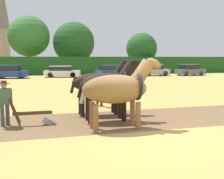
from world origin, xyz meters
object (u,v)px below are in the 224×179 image
parked_car_center (62,72)px  draft_horse_trail_left (101,82)px  parked_car_center_left (11,72)px  draft_horse_lead_left (118,89)px  church_spire (3,22)px  farmer_beside_team (99,86)px  draft_horse_lead_right (108,85)px  parked_car_right (154,70)px  tree_left (29,36)px  parked_car_center_right (111,71)px  parked_car_far_right (190,70)px  tree_center_left (74,43)px  farmer_at_plow (4,100)px  tree_center (142,48)px  plow (36,116)px

parked_car_center → draft_horse_trail_left: bearing=-78.5°
parked_car_center_left → draft_horse_lead_left: bearing=-68.7°
church_spire → farmer_beside_team: bearing=-78.8°
farmer_beside_team → draft_horse_lead_right: bearing=-150.7°
parked_car_center → parked_car_right: size_ratio=1.21×
tree_left → parked_car_center_right: size_ratio=2.07×
draft_horse_lead_left → draft_horse_trail_left: size_ratio=1.01×
parked_car_far_right → parked_car_center: bearing=170.2°
tree_center_left → parked_car_center_left: size_ratio=2.10×
farmer_at_plow → parked_car_center_right: 26.94m
church_spire → parked_car_center: bearing=-72.4°
church_spire → parked_car_right: (23.55, -35.12, -9.96)m
draft_horse_trail_left → farmer_at_plow: size_ratio=1.79×
tree_left → church_spire: 25.64m
draft_horse_lead_right → parked_car_center_right: draft_horse_lead_right is taller
draft_horse_lead_left → parked_car_far_right: bearing=54.7°
parked_car_far_right → draft_horse_trail_left: bearing=-133.8°
draft_horse_lead_left → parked_car_far_right: size_ratio=0.70×
draft_horse_lead_right → tree_center: bearing=66.6°
draft_horse_trail_left → parked_car_right: bearing=61.2°
tree_center_left → tree_left: bearing=-173.6°
draft_horse_trail_left → farmer_beside_team: bearing=79.1°
tree_center → parked_car_right: (-1.47, -9.17, -3.28)m
tree_center_left → parked_car_center_right: tree_center_left is taller
tree_left → parked_car_center_left: (-1.75, -11.34, -5.09)m
tree_left → tree_center_left: bearing=6.4°
parked_car_right → parked_car_far_right: 5.14m
farmer_at_plow → tree_left: bearing=140.5°
draft_horse_lead_left → farmer_at_plow: bearing=159.1°
plow → parked_car_far_right: (20.30, 25.04, 0.43)m
tree_center_left → plow: size_ratio=5.23×
draft_horse_trail_left → draft_horse_lead_left: bearing=-90.0°
tree_center → draft_horse_trail_left: bearing=-112.7°
draft_horse_trail_left → parked_car_center_right: (6.30, 23.78, -0.65)m
parked_car_center → parked_car_center_right: bearing=4.9°
draft_horse_trail_left → farmer_at_plow: 3.98m
farmer_at_plow → farmer_beside_team: 5.26m
farmer_at_plow → parked_car_center: size_ratio=0.34×
parked_car_far_right → tree_center: bearing=103.3°
tree_center_left → farmer_beside_team: size_ratio=4.85×
tree_left → plow: tree_left is taller
parked_car_center → parked_car_far_right: bearing=8.9°
plow → farmer_at_plow: farmer_at_plow is taller
draft_horse_lead_right → parked_car_center: (-0.02, 25.80, -0.70)m
tree_center → parked_car_center: 16.93m
tree_left → farmer_beside_team: 33.76m
tree_left → parked_car_far_right: 25.27m
church_spire → farmer_at_plow: size_ratio=12.55×
plow → farmer_at_plow: (-1.08, 0.14, 0.63)m
farmer_beside_team → parked_car_right: 25.34m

